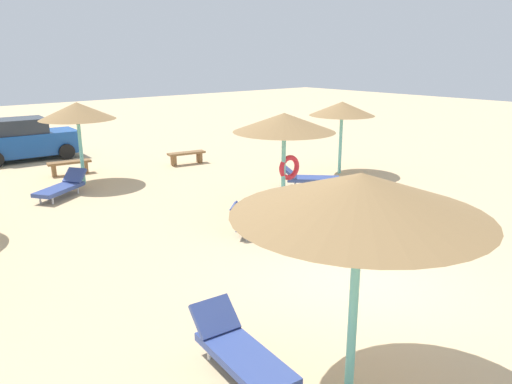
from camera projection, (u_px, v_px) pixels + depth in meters
name	position (u px, v px, depth m)	size (l,w,h in m)	color
ground_plane	(358.00, 285.00, 9.39)	(80.00, 80.00, 0.00)	#D1B284
parasol_0	(284.00, 124.00, 13.04)	(2.75, 2.75, 2.75)	#6BC6BC
parasol_1	(342.00, 109.00, 17.48)	(2.34, 2.34, 2.61)	#6BC6BC
parasol_3	(360.00, 195.00, 5.78)	(3.11, 3.11, 2.93)	#6BC6BC
parasol_5	(77.00, 111.00, 16.05)	(2.45, 2.45, 2.73)	#6BC6BC
lounger_0	(267.00, 225.00, 11.69)	(1.70, 1.81, 0.81)	#33478C
lounger_1	(309.00, 178.00, 16.15)	(1.78, 1.80, 0.71)	#33478C
lounger_3	(239.00, 350.00, 6.78)	(0.83, 1.94, 0.74)	#33478C
lounger_5	(62.00, 187.00, 15.06)	(1.93, 1.56, 0.73)	#33478C
bench_0	(70.00, 165.00, 17.84)	(1.55, 0.64, 0.49)	brown
bench_1	(187.00, 156.00, 19.50)	(1.55, 0.65, 0.49)	brown
parked_car	(24.00, 140.00, 20.18)	(4.11, 2.20, 1.72)	#194C9E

